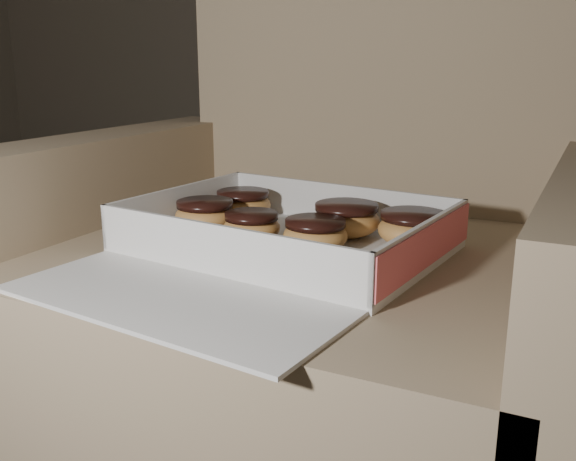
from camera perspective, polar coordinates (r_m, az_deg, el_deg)
The scene contains 11 objects.
armchair at distance 1.00m, azimuth 2.82°, elevation -7.05°, with size 0.87×0.73×0.91m.
bakery_box at distance 0.85m, azimuth -1.38°, elevation -1.60°, with size 0.45×0.51×0.07m.
donut_a at distance 1.02m, azimuth -4.02°, elevation 2.41°, with size 0.09×0.09×0.04m.
donut_b at distance 0.96m, azimuth -7.37°, elevation 1.44°, with size 0.09×0.09×0.04m.
donut_c at distance 0.92m, azimuth 5.20°, elevation 1.04°, with size 0.10×0.10×0.05m.
donut_d at distance 0.90m, azimuth -3.26°, elevation 0.44°, with size 0.08×0.08×0.04m.
donut_e at distance 0.89m, azimuth 11.02°, elevation 0.23°, with size 0.09×0.09×0.05m.
donut_f at distance 0.85m, azimuth 2.44°, elevation -0.30°, with size 0.09×0.09×0.04m.
crumb_a at distance 0.74m, azimuth 6.23°, elevation -4.50°, with size 0.01×0.01×0.00m, color black.
crumb_b at distance 0.93m, azimuth -7.65°, elevation -0.44°, with size 0.01×0.01×0.00m, color black.
crumb_c at distance 0.81m, azimuth 5.72°, elevation -2.71°, with size 0.01×0.01×0.00m, color black.
Camera 1 is at (0.96, -0.33, 0.66)m, focal length 40.00 mm.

